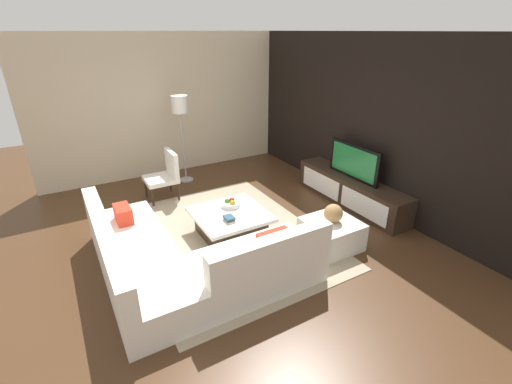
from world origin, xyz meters
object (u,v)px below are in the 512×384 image
(media_console, at_px, (350,191))
(fruit_bowl, at_px, (231,204))
(decorative_ball, at_px, (333,213))
(ottoman, at_px, (331,234))
(sectional_couch, at_px, (181,260))
(floor_lamp, at_px, (180,110))
(coffee_table, at_px, (231,223))
(television, at_px, (354,162))
(accent_chair_near, at_px, (165,173))
(book_stack, at_px, (229,219))

(media_console, distance_m, fruit_bowl, 2.22)
(media_console, xyz_separation_m, decorative_ball, (0.88, -1.20, 0.28))
(ottoman, bearing_deg, decorative_ball, 0.00)
(sectional_couch, distance_m, floor_lamp, 3.42)
(floor_lamp, bearing_deg, coffee_table, -3.90)
(television, bearing_deg, decorative_ball, -53.80)
(media_console, bearing_deg, sectional_couch, -80.81)
(media_console, height_order, coffee_table, media_console)
(ottoman, xyz_separation_m, decorative_ball, (0.00, 0.00, 0.33))
(floor_lamp, bearing_deg, accent_chair_near, -43.22)
(media_console, height_order, accent_chair_near, accent_chair_near)
(decorative_ball, bearing_deg, television, 126.20)
(media_console, relative_size, sectional_couch, 0.92)
(decorative_ball, bearing_deg, fruit_bowl, -139.38)
(sectional_couch, xyz_separation_m, floor_lamp, (-3.01, 1.14, 1.16))
(coffee_table, relative_size, ottoman, 1.47)
(accent_chair_near, height_order, decorative_ball, accent_chair_near)
(television, bearing_deg, book_stack, -87.27)
(television, bearing_deg, ottoman, -53.80)
(sectional_couch, bearing_deg, coffee_table, 122.77)
(ottoman, relative_size, fruit_bowl, 2.50)
(media_console, relative_size, fruit_bowl, 8.26)
(floor_lamp, relative_size, book_stack, 8.94)
(media_console, relative_size, book_stack, 12.12)
(accent_chair_near, bearing_deg, fruit_bowl, 26.31)
(coffee_table, bearing_deg, fruit_bowl, 151.21)
(ottoman, bearing_deg, fruit_bowl, -139.38)
(accent_chair_near, distance_m, ottoman, 3.15)
(fruit_bowl, bearing_deg, television, 82.71)
(accent_chair_near, distance_m, floor_lamp, 1.27)
(decorative_ball, xyz_separation_m, book_stack, (-0.76, -1.22, -0.11))
(television, xyz_separation_m, sectional_couch, (0.53, -3.28, -0.51))
(ottoman, relative_size, decorative_ball, 2.70)
(floor_lamp, xyz_separation_m, ottoman, (3.36, 0.93, -1.24))
(sectional_couch, xyz_separation_m, ottoman, (0.35, 2.07, -0.08))
(accent_chair_near, bearing_deg, media_console, 63.82)
(media_console, bearing_deg, television, 90.00)
(sectional_couch, relative_size, book_stack, 13.17)
(fruit_bowl, bearing_deg, decorative_ball, 40.62)
(television, relative_size, accent_chair_near, 1.26)
(television, bearing_deg, fruit_bowl, -97.29)
(coffee_table, xyz_separation_m, decorative_ball, (0.98, 1.10, 0.33))
(sectional_couch, xyz_separation_m, accent_chair_near, (-2.40, 0.57, 0.21))
(book_stack, bearing_deg, floor_lamp, 173.79)
(media_console, distance_m, ottoman, 1.49)
(media_console, distance_m, book_stack, 2.42)
(fruit_bowl, relative_size, book_stack, 1.47)
(television, relative_size, sectional_couch, 0.43)
(floor_lamp, height_order, ottoman, floor_lamp)
(media_console, relative_size, ottoman, 3.30)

